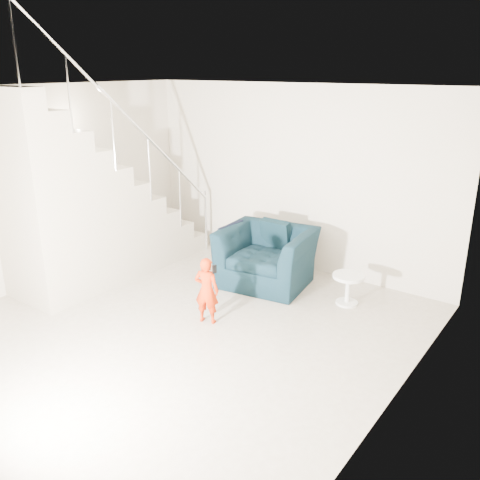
% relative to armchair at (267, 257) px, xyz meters
% --- Properties ---
extents(floor, '(5.50, 5.50, 0.00)m').
position_rel_armchair_xyz_m(floor, '(-0.09, -1.91, -0.40)').
color(floor, gray).
rests_on(floor, ground).
extents(ceiling, '(5.50, 5.50, 0.00)m').
position_rel_armchair_xyz_m(ceiling, '(-0.09, -1.91, 2.30)').
color(ceiling, silver).
rests_on(ceiling, back_wall).
extents(back_wall, '(5.00, 0.00, 5.00)m').
position_rel_armchair_xyz_m(back_wall, '(-0.09, 0.84, 0.95)').
color(back_wall, beige).
rests_on(back_wall, floor).
extents(left_wall, '(0.00, 5.50, 5.50)m').
position_rel_armchair_xyz_m(left_wall, '(-2.59, -1.91, 0.95)').
color(left_wall, beige).
rests_on(left_wall, floor).
extents(right_wall, '(0.00, 5.50, 5.50)m').
position_rel_armchair_xyz_m(right_wall, '(2.41, -1.91, 0.95)').
color(right_wall, beige).
rests_on(right_wall, floor).
extents(armchair, '(1.37, 1.24, 0.79)m').
position_rel_armchair_xyz_m(armchair, '(0.00, 0.00, 0.00)').
color(armchair, black).
rests_on(armchair, floor).
extents(toddler, '(0.34, 0.28, 0.82)m').
position_rel_armchair_xyz_m(toddler, '(0.07, -1.39, 0.01)').
color(toddler, '#951F04').
rests_on(toddler, floor).
extents(side_table, '(0.41, 0.41, 0.41)m').
position_rel_armchair_xyz_m(side_table, '(1.22, 0.05, -0.12)').
color(side_table, silver).
rests_on(side_table, floor).
extents(staircase, '(1.02, 3.03, 3.62)m').
position_rel_armchair_xyz_m(staircase, '(-2.09, -1.36, 0.55)').
color(staircase, '#ADA089').
rests_on(staircase, floor).
extents(cushion, '(0.45, 0.21, 0.44)m').
position_rel_armchair_xyz_m(cushion, '(-0.04, 0.31, 0.24)').
color(cushion, black).
rests_on(cushion, armchair).
extents(throw, '(0.05, 0.54, 0.60)m').
position_rel_armchair_xyz_m(throw, '(-0.54, -0.10, 0.10)').
color(throw, black).
rests_on(throw, armchair).
extents(phone, '(0.03, 0.05, 0.10)m').
position_rel_armchair_xyz_m(phone, '(0.20, -1.39, 0.32)').
color(phone, black).
rests_on(phone, toddler).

